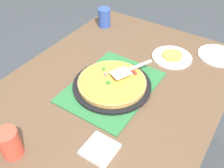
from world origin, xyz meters
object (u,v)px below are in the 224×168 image
at_px(pizza_pan, 112,85).
at_px(cup_near, 10,143).
at_px(plate_side, 218,55).
at_px(pizza_server, 129,70).
at_px(pizza, 112,82).
at_px(plate_near_left, 172,57).
at_px(napkin_stack, 100,149).
at_px(served_slice_left, 172,55).
at_px(cup_far, 104,17).

distance_m(pizza_pan, cup_near, 0.53).
bearing_deg(plate_side, pizza_server, -34.61).
xyz_separation_m(pizza_pan, pizza, (-0.00, 0.00, 0.02)).
distance_m(plate_near_left, cup_near, 0.94).
bearing_deg(napkin_stack, pizza_pan, -154.03).
relative_size(pizza_pan, plate_near_left, 1.73).
bearing_deg(served_slice_left, pizza_server, -19.49).
relative_size(cup_near, napkin_stack, 1.00).
distance_m(plate_near_left, cup_far, 0.54).
bearing_deg(napkin_stack, cup_far, -146.45).
xyz_separation_m(pizza, napkin_stack, (0.33, 0.16, -0.03)).
bearing_deg(pizza, pizza_pan, -8.61).
bearing_deg(cup_near, cup_far, -164.80).
height_order(pizza_pan, plate_near_left, pizza_pan).
xyz_separation_m(plate_near_left, napkin_stack, (0.71, 0.01, 0.00)).
distance_m(pizza_server, napkin_stack, 0.44).
xyz_separation_m(pizza, plate_side, (-0.54, 0.36, -0.03)).
bearing_deg(napkin_stack, plate_side, 167.28).
distance_m(plate_near_left, napkin_stack, 0.71).
relative_size(plate_near_left, napkin_stack, 1.83).
relative_size(plate_side, pizza_server, 0.97).
distance_m(cup_near, cup_far, 1.03).
bearing_deg(pizza_server, cup_near, -13.89).
xyz_separation_m(plate_side, served_slice_left, (0.16, -0.21, 0.01)).
xyz_separation_m(cup_near, napkin_stack, (-0.19, 0.27, -0.05)).
height_order(served_slice_left, pizza_server, pizza_server).
bearing_deg(served_slice_left, napkin_stack, 1.01).
bearing_deg(pizza_pan, served_slice_left, 159.31).
distance_m(pizza, napkin_stack, 0.36).
relative_size(cup_far, pizza_server, 0.53).
bearing_deg(pizza_server, pizza_pan, -24.57).
bearing_deg(pizza_server, pizza, -24.72).
distance_m(served_slice_left, pizza_server, 0.32).
xyz_separation_m(plate_side, pizza_server, (0.46, -0.32, 0.06)).
height_order(cup_near, pizza_server, cup_near).
xyz_separation_m(plate_near_left, pizza_server, (0.30, -0.11, 0.06)).
bearing_deg(plate_side, plate_near_left, -52.99).
relative_size(pizza, napkin_stack, 2.75).
height_order(pizza_pan, napkin_stack, pizza_pan).
relative_size(pizza_pan, plate_side, 1.73).
height_order(plate_side, served_slice_left, served_slice_left).
bearing_deg(cup_far, plate_side, 94.76).
bearing_deg(pizza_pan, cup_near, -11.91).
bearing_deg(plate_near_left, pizza_server, -19.49).
height_order(cup_far, pizza_server, cup_far).
bearing_deg(pizza, cup_far, -141.91).
relative_size(plate_near_left, pizza_server, 0.97).
xyz_separation_m(pizza_server, napkin_stack, (0.42, 0.12, -0.06)).
bearing_deg(cup_far, served_slice_left, 79.57).
height_order(served_slice_left, cup_far, cup_far).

